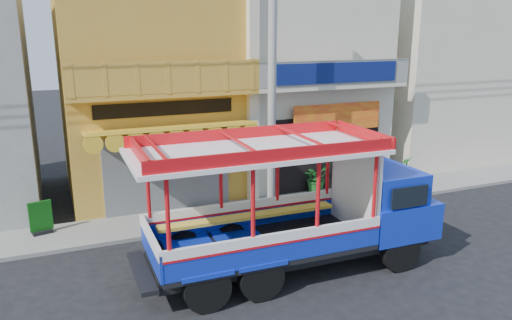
{
  "coord_description": "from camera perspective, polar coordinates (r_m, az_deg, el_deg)",
  "views": [
    {
      "loc": [
        -7.44,
        -10.82,
        5.99
      ],
      "look_at": [
        -1.87,
        2.5,
        2.22
      ],
      "focal_mm": 35.0,
      "sensor_mm": 36.0,
      "label": 1
    }
  ],
  "objects": [
    {
      "name": "sidewalk",
      "position": [
        17.61,
        3.75,
        -5.08
      ],
      "size": [
        30.0,
        2.0,
        0.12
      ],
      "primitive_type": "cube",
      "color": "slate",
      "rests_on": "ground"
    },
    {
      "name": "filler_building_right",
      "position": [
        25.09,
        18.61,
        8.87
      ],
      "size": [
        6.0,
        6.0,
        7.6
      ],
      "primitive_type": "cube",
      "color": "beige",
      "rests_on": "ground"
    },
    {
      "name": "potted_plant_a",
      "position": [
        18.65,
        6.9,
        -2.01
      ],
      "size": [
        1.27,
        1.19,
        1.13
      ],
      "primitive_type": "imported",
      "rotation": [
        0.0,
        0.0,
        0.38
      ],
      "color": "#19581E",
      "rests_on": "sidewalk"
    },
    {
      "name": "green_sign",
      "position": [
        16.17,
        -23.36,
        -6.32
      ],
      "size": [
        0.65,
        0.41,
        1.0
      ],
      "color": "black",
      "rests_on": "sidewalk"
    },
    {
      "name": "shophouse_right",
      "position": [
        21.11,
        4.03,
        9.48
      ],
      "size": [
        6.0,
        6.75,
        8.24
      ],
      "color": "beige",
      "rests_on": "ground"
    },
    {
      "name": "ground",
      "position": [
        14.44,
        10.91,
        -10.17
      ],
      "size": [
        90.0,
        90.0,
        0.0
      ],
      "primitive_type": "plane",
      "color": "black",
      "rests_on": "ground"
    },
    {
      "name": "utility_pole",
      "position": [
        15.61,
        2.36,
        11.1
      ],
      "size": [
        28.0,
        0.26,
        9.0
      ],
      "color": "gray",
      "rests_on": "ground"
    },
    {
      "name": "songthaew_truck",
      "position": [
        12.71,
        6.38,
        -5.08
      ],
      "size": [
        7.7,
        2.68,
        3.58
      ],
      "color": "black",
      "rests_on": "ground"
    },
    {
      "name": "shophouse_left",
      "position": [
        19.19,
        -12.39,
        8.67
      ],
      "size": [
        6.0,
        7.5,
        8.24
      ],
      "color": "#C3882B",
      "rests_on": "ground"
    },
    {
      "name": "potted_plant_b",
      "position": [
        18.43,
        9.66,
        -2.6
      ],
      "size": [
        0.62,
        0.66,
        0.95
      ],
      "primitive_type": "imported",
      "rotation": [
        0.0,
        0.0,
        2.05
      ],
      "color": "#19581E",
      "rests_on": "sidewalk"
    },
    {
      "name": "party_pilaster",
      "position": [
        17.06,
        -0.35,
        7.93
      ],
      "size": [
        0.35,
        0.3,
        8.0
      ],
      "primitive_type": "cube",
      "color": "beige",
      "rests_on": "ground"
    },
    {
      "name": "potted_plant_c",
      "position": [
        20.8,
        16.77,
        -1.0
      ],
      "size": [
        0.76,
        0.76,
        0.98
      ],
      "primitive_type": "imported",
      "rotation": [
        0.0,
        0.0,
        4.11
      ],
      "color": "#19581E",
      "rests_on": "sidewalk"
    }
  ]
}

